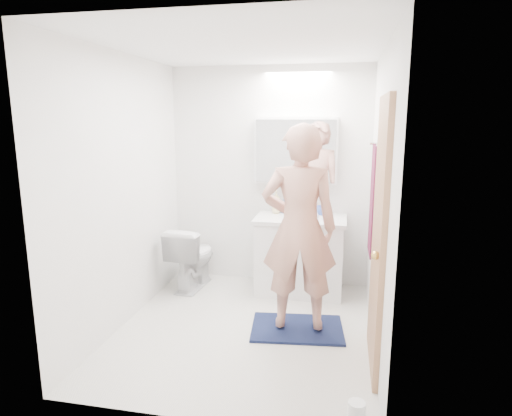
% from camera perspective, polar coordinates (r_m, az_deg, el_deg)
% --- Properties ---
extents(floor, '(2.50, 2.50, 0.00)m').
position_cam_1_polar(floor, '(4.06, -1.44, -15.36)').
color(floor, silver).
rests_on(floor, ground).
extents(ceiling, '(2.50, 2.50, 0.00)m').
position_cam_1_polar(ceiling, '(3.66, -1.64, 20.37)').
color(ceiling, white).
rests_on(ceiling, floor).
extents(wall_back, '(2.50, 0.00, 2.50)m').
position_cam_1_polar(wall_back, '(4.89, 1.75, 4.05)').
color(wall_back, white).
rests_on(wall_back, floor).
extents(wall_front, '(2.50, 0.00, 2.50)m').
position_cam_1_polar(wall_front, '(2.50, -7.96, -3.35)').
color(wall_front, white).
rests_on(wall_front, floor).
extents(wall_left, '(0.00, 2.50, 2.50)m').
position_cam_1_polar(wall_left, '(4.06, -16.84, 2.02)').
color(wall_left, white).
rests_on(wall_left, floor).
extents(wall_right, '(0.00, 2.50, 2.50)m').
position_cam_1_polar(wall_right, '(3.60, 15.81, 0.89)').
color(wall_right, white).
rests_on(wall_right, floor).
extents(vanity_cabinet, '(0.90, 0.55, 0.78)m').
position_cam_1_polar(vanity_cabinet, '(4.74, 5.73, -6.29)').
color(vanity_cabinet, white).
rests_on(vanity_cabinet, floor).
extents(countertop, '(0.95, 0.58, 0.04)m').
position_cam_1_polar(countertop, '(4.63, 5.83, -1.46)').
color(countertop, white).
rests_on(countertop, vanity_cabinet).
extents(sink_basin, '(0.36, 0.36, 0.03)m').
position_cam_1_polar(sink_basin, '(4.65, 5.88, -0.95)').
color(sink_basin, white).
rests_on(sink_basin, countertop).
extents(faucet, '(0.02, 0.02, 0.16)m').
position_cam_1_polar(faucet, '(4.82, 6.12, 0.28)').
color(faucet, white).
rests_on(faucet, countertop).
extents(medicine_cabinet, '(0.88, 0.14, 0.70)m').
position_cam_1_polar(medicine_cabinet, '(4.74, 5.22, 7.42)').
color(medicine_cabinet, white).
rests_on(medicine_cabinet, wall_back).
extents(mirror_panel, '(0.84, 0.01, 0.66)m').
position_cam_1_polar(mirror_panel, '(4.67, 5.12, 7.36)').
color(mirror_panel, silver).
rests_on(mirror_panel, medicine_cabinet).
extents(toilet, '(0.45, 0.71, 0.70)m').
position_cam_1_polar(toilet, '(4.89, -8.31, -6.29)').
color(toilet, white).
rests_on(toilet, floor).
extents(bath_rug, '(0.86, 0.64, 0.02)m').
position_cam_1_polar(bath_rug, '(4.05, 5.38, -15.32)').
color(bath_rug, '#151D42').
rests_on(bath_rug, floor).
extents(person, '(0.68, 0.49, 1.76)m').
position_cam_1_polar(person, '(3.72, 5.64, -2.66)').
color(person, tan).
rests_on(person, bath_rug).
extents(door, '(0.04, 0.80, 2.00)m').
position_cam_1_polar(door, '(3.30, 15.70, -3.61)').
color(door, tan).
rests_on(door, wall_right).
extents(door_knob, '(0.06, 0.06, 0.06)m').
position_cam_1_polar(door_knob, '(3.02, 15.29, -5.97)').
color(door_knob, gold).
rests_on(door_knob, door).
extents(towel, '(0.02, 0.42, 1.00)m').
position_cam_1_polar(towel, '(4.15, 14.89, 0.93)').
color(towel, black).
rests_on(towel, wall_right).
extents(towel_hook, '(0.07, 0.02, 0.02)m').
position_cam_1_polar(towel_hook, '(4.09, 15.09, 8.11)').
color(towel_hook, silver).
rests_on(towel_hook, wall_right).
extents(soap_bottle_a, '(0.12, 0.12, 0.25)m').
position_cam_1_polar(soap_bottle_a, '(4.78, 2.65, 0.77)').
color(soap_bottle_a, beige).
rests_on(soap_bottle_a, countertop).
extents(soap_bottle_b, '(0.10, 0.10, 0.15)m').
position_cam_1_polar(soap_bottle_b, '(4.81, 3.77, 0.23)').
color(soap_bottle_b, '#5B7EC4').
rests_on(soap_bottle_b, countertop).
extents(toothbrush_cup, '(0.13, 0.13, 0.10)m').
position_cam_1_polar(toothbrush_cup, '(4.76, 8.43, -0.32)').
color(toothbrush_cup, '#4161C4').
rests_on(toothbrush_cup, countertop).
extents(toilet_paper_roll, '(0.11, 0.11, 0.10)m').
position_cam_1_polar(toilet_paper_roll, '(3.09, 12.95, -24.18)').
color(toilet_paper_roll, white).
rests_on(toilet_paper_roll, floor).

